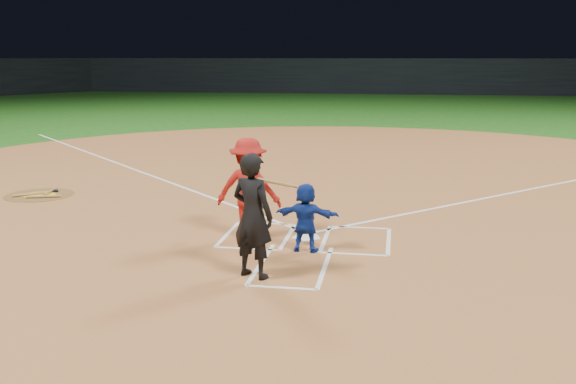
% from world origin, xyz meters
% --- Properties ---
extents(ground, '(120.00, 120.00, 0.00)m').
position_xyz_m(ground, '(0.00, 0.00, 0.00)').
color(ground, '#184F13').
rests_on(ground, ground).
extents(home_plate_dirt, '(28.00, 28.00, 0.01)m').
position_xyz_m(home_plate_dirt, '(0.00, 6.00, 0.01)').
color(home_plate_dirt, '#935A30').
rests_on(home_plate_dirt, ground).
extents(stadium_wall_far, '(80.00, 1.20, 3.20)m').
position_xyz_m(stadium_wall_far, '(0.00, 48.00, 1.60)').
color(stadium_wall_far, black).
rests_on(stadium_wall_far, ground).
extents(home_plate, '(0.60, 0.60, 0.02)m').
position_xyz_m(home_plate, '(0.00, 0.00, 0.02)').
color(home_plate, white).
rests_on(home_plate, home_plate_dirt).
extents(on_deck_circle, '(1.70, 1.70, 0.01)m').
position_xyz_m(on_deck_circle, '(-7.26, 2.71, 0.02)').
color(on_deck_circle, brown).
rests_on(on_deck_circle, home_plate_dirt).
extents(on_deck_logo, '(0.80, 0.80, 0.00)m').
position_xyz_m(on_deck_logo, '(-7.26, 2.71, 0.02)').
color(on_deck_logo, gold).
rests_on(on_deck_logo, on_deck_circle).
extents(on_deck_bat_a, '(0.20, 0.84, 0.06)m').
position_xyz_m(on_deck_bat_a, '(-7.11, 2.96, 0.05)').
color(on_deck_bat_a, '#A1713B').
rests_on(on_deck_bat_a, on_deck_circle).
extents(on_deck_bat_b, '(0.67, 0.61, 0.06)m').
position_xyz_m(on_deck_bat_b, '(-7.46, 2.61, 0.05)').
color(on_deck_bat_b, olive).
rests_on(on_deck_bat_b, on_deck_circle).
extents(on_deck_bat_c, '(0.82, 0.33, 0.06)m').
position_xyz_m(on_deck_bat_c, '(-6.96, 2.41, 0.05)').
color(on_deck_bat_c, '#9D6839').
rests_on(on_deck_bat_c, on_deck_circle).
extents(bat_weight_donut, '(0.19, 0.19, 0.05)m').
position_xyz_m(bat_weight_donut, '(-7.06, 3.11, 0.05)').
color(bat_weight_donut, black).
rests_on(bat_weight_donut, on_deck_circle).
extents(catcher, '(1.20, 0.49, 1.26)m').
position_xyz_m(catcher, '(0.10, -0.86, 0.64)').
color(catcher, navy).
rests_on(catcher, home_plate_dirt).
extents(umpire, '(0.87, 0.74, 2.02)m').
position_xyz_m(umpire, '(-0.54, -2.37, 1.02)').
color(umpire, black).
rests_on(umpire, home_plate_dirt).
extents(chalk_markings, '(28.35, 17.32, 0.01)m').
position_xyz_m(chalk_markings, '(0.00, 5.29, 0.01)').
color(chalk_markings, white).
rests_on(chalk_markings, home_plate_dirt).
extents(batter_at_plate, '(1.60, 0.78, 1.96)m').
position_xyz_m(batter_at_plate, '(-1.11, -0.17, 0.99)').
color(batter_at_plate, '#A21612').
rests_on(batter_at_plate, home_plate_dirt).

